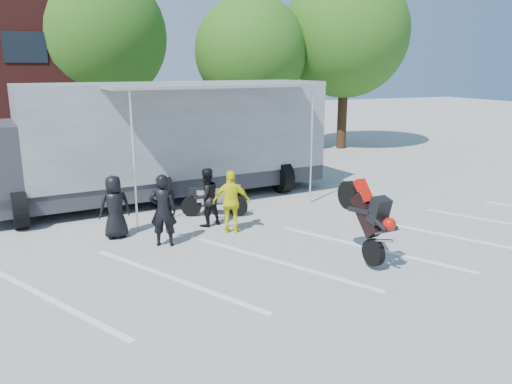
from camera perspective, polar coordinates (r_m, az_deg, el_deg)
ground at (r=10.34m, az=4.09°, el=-10.08°), size 100.00×100.00×0.00m
parking_bay_lines at (r=11.17m, az=1.82°, el=-8.13°), size 18.09×13.33×0.01m
tree_left at (r=24.59m, az=-17.58°, el=16.58°), size 6.12×6.12×8.64m
tree_mid at (r=25.20m, az=-0.60°, el=15.71°), size 5.44×5.44×7.68m
tree_right at (r=27.04m, az=10.20°, el=17.37°), size 6.46×6.46×9.12m
transporter_truck at (r=16.81m, az=-10.05°, el=-0.70°), size 12.42×7.09×3.76m
parked_motorcycle at (r=14.64m, az=-4.74°, el=-2.75°), size 2.08×1.34×1.04m
stunt_bike_rider at (r=11.67m, az=10.97°, el=-7.43°), size 0.95×1.76×2.00m
spectator_leather_a at (r=13.05m, az=-15.85°, el=-1.65°), size 0.85×0.62×1.62m
spectator_leather_b at (r=12.19m, az=-10.56°, el=-2.06°), size 0.76×0.64×1.78m
spectator_leather_c at (r=13.59m, az=-5.69°, el=-0.60°), size 0.93×0.81×1.60m
spectator_hivis at (r=12.97m, az=-2.81°, el=-1.14°), size 1.05×0.71×1.65m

